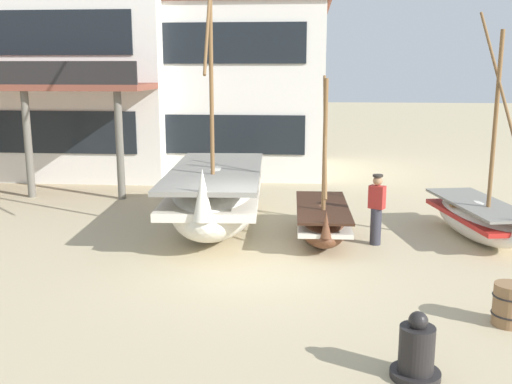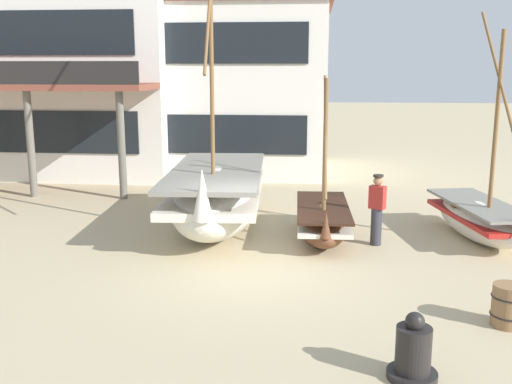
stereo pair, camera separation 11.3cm
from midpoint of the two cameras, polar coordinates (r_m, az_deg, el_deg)
name	(u,v)px [view 2 (the right image)]	position (r m, az deg, el deg)	size (l,w,h in m)	color
ground_plane	(251,266)	(12.62, -0.19, -7.17)	(120.00, 120.00, 0.00)	tan
fishing_boat_near_left	(323,220)	(14.53, 6.64, -2.71)	(1.33, 3.51, 3.94)	brown
fishing_boat_centre_large	(217,196)	(15.29, -3.60, -0.39)	(2.60, 6.02, 7.79)	silver
fishing_boat_far_right	(479,218)	(15.46, 20.88, -2.36)	(1.95, 3.81, 5.41)	silver
fisherman_by_hull	(377,210)	(14.19, 11.77, -1.75)	(0.42, 0.37, 1.68)	#33333D
capstan_winch	(413,353)	(8.52, 15.25, -14.69)	(0.68, 0.68, 0.95)	black
wooden_barrel	(508,305)	(10.60, 23.36, -9.99)	(0.56, 0.56, 0.70)	olive
harbor_building_main	(220,87)	(24.30, -3.32, 10.08)	(8.81, 6.09, 6.68)	white
harbor_building_annex	(49,38)	(25.55, -19.13, 13.81)	(10.87, 8.96, 10.51)	white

